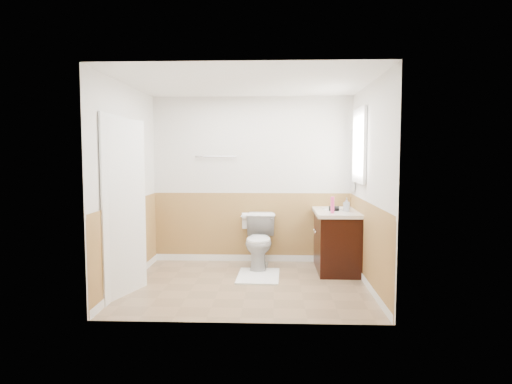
{
  "coord_description": "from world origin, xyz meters",
  "views": [
    {
      "loc": [
        0.34,
        -5.6,
        1.63
      ],
      "look_at": [
        0.1,
        0.25,
        1.15
      ],
      "focal_mm": 32.04,
      "sensor_mm": 36.0,
      "label": 1
    }
  ],
  "objects_px": {
    "toilet": "(260,241)",
    "soap_dispenser": "(347,205)",
    "bath_mat": "(258,276)",
    "lotion_bottle": "(332,205)",
    "vanity_cabinet": "(336,242)"
  },
  "relations": [
    {
      "from": "bath_mat",
      "to": "vanity_cabinet",
      "type": "bearing_deg",
      "value": 22.06
    },
    {
      "from": "toilet",
      "to": "vanity_cabinet",
      "type": "distance_m",
      "value": 1.09
    },
    {
      "from": "bath_mat",
      "to": "lotion_bottle",
      "type": "bearing_deg",
      "value": 5.7
    },
    {
      "from": "soap_dispenser",
      "to": "bath_mat",
      "type": "bearing_deg",
      "value": -165.73
    },
    {
      "from": "toilet",
      "to": "vanity_cabinet",
      "type": "relative_size",
      "value": 0.7
    },
    {
      "from": "toilet",
      "to": "lotion_bottle",
      "type": "relative_size",
      "value": 3.5
    },
    {
      "from": "vanity_cabinet",
      "to": "lotion_bottle",
      "type": "height_order",
      "value": "lotion_bottle"
    },
    {
      "from": "toilet",
      "to": "soap_dispenser",
      "type": "bearing_deg",
      "value": -6.49
    },
    {
      "from": "toilet",
      "to": "bath_mat",
      "type": "bearing_deg",
      "value": -88.36
    },
    {
      "from": "toilet",
      "to": "bath_mat",
      "type": "relative_size",
      "value": 0.96
    },
    {
      "from": "toilet",
      "to": "soap_dispenser",
      "type": "height_order",
      "value": "soap_dispenser"
    },
    {
      "from": "bath_mat",
      "to": "lotion_bottle",
      "type": "xyz_separation_m",
      "value": [
        0.99,
        0.1,
        0.95
      ]
    },
    {
      "from": "soap_dispenser",
      "to": "lotion_bottle",
      "type": "bearing_deg",
      "value": -136.53
    },
    {
      "from": "toilet",
      "to": "soap_dispenser",
      "type": "xyz_separation_m",
      "value": [
        1.21,
        -0.17,
        0.56
      ]
    },
    {
      "from": "toilet",
      "to": "soap_dispenser",
      "type": "distance_m",
      "value": 1.34
    }
  ]
}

